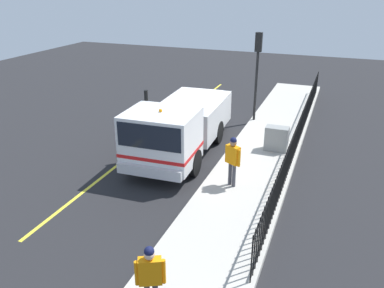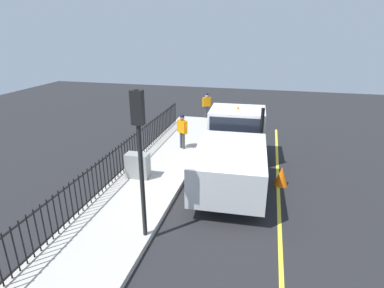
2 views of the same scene
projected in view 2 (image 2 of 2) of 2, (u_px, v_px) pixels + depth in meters
The scene contains 10 objects.
ground_plane at pixel (215, 203), 10.58m from camera, with size 44.41×44.41×0.00m, color #232326.
sidewalk_slab at pixel (140, 192), 11.16m from camera, with size 2.68×20.19×0.17m, color #B7B2A8.
lane_marking at pixel (279, 212), 10.10m from camera, with size 0.12×18.17×0.01m, color yellow.
work_truck at pixel (234, 144), 12.36m from camera, with size 2.67×6.70×2.70m.
worker_standing at pixel (182, 128), 14.67m from camera, with size 0.56×0.42×1.70m.
pedestrian_distant at pixel (207, 103), 19.92m from camera, with size 0.55×0.39×1.62m.
iron_fence at pixel (108, 170), 11.18m from camera, with size 0.04×17.20×1.25m.
traffic_light_near at pixel (139, 137), 7.70m from camera, with size 0.30×0.21×4.09m.
utility_cabinet at pixel (138, 166), 11.93m from camera, with size 0.89×0.49×0.97m, color gray.
traffic_cone at pixel (281, 176), 11.71m from camera, with size 0.52×0.52×0.75m, color orange.
Camera 2 is at (-1.42, 9.12, 5.60)m, focal length 28.85 mm.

